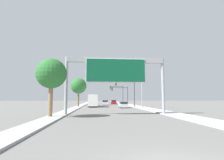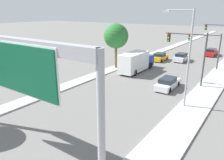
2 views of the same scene
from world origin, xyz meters
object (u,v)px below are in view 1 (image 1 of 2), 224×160
at_px(sign_gantry, 116,69).
at_px(palm_tree_background, 79,86).
at_px(car_near_left, 94,103).
at_px(palm_tree_foreground, 51,74).
at_px(car_near_right, 123,105).
at_px(street_lamp_right, 140,82).
at_px(car_mid_left, 105,103).
at_px(car_mid_center, 114,102).
at_px(traffic_light_mid_block, 122,92).
at_px(traffic_light_near_intersection, 128,89).
at_px(traffic_light_far_intersection, 119,92).
at_px(truck_box_primary, 93,101).

distance_m(sign_gantry, palm_tree_background, 22.96).
relative_size(car_near_left, palm_tree_foreground, 0.63).
bearing_deg(car_near_left, car_near_right, -63.43).
xyz_separation_m(sign_gantry, car_near_left, (-3.50, 31.33, -5.33)).
bearing_deg(car_near_left, street_lamp_right, -61.31).
bearing_deg(palm_tree_foreground, car_mid_left, 77.74).
distance_m(car_mid_center, traffic_light_mid_block, 12.50).
distance_m(traffic_light_near_intersection, traffic_light_far_intersection, 20.00).
xyz_separation_m(sign_gantry, car_mid_center, (3.50, 42.11, -5.33)).
distance_m(sign_gantry, palm_tree_foreground, 8.14).
height_order(sign_gantry, palm_tree_foreground, sign_gantry).
distance_m(car_mid_center, traffic_light_near_intersection, 22.37).
bearing_deg(car_mid_center, traffic_light_near_intersection, -85.65).
height_order(sign_gantry, car_mid_left, sign_gantry).
height_order(car_mid_left, palm_tree_background, palm_tree_background).
xyz_separation_m(sign_gantry, traffic_light_far_intersection, (5.21, 40.14, -1.45)).
height_order(sign_gantry, car_near_left, sign_gantry).
distance_m(sign_gantry, car_mid_center, 42.59).
bearing_deg(car_near_left, palm_tree_background, -111.21).
relative_size(traffic_light_mid_block, palm_tree_background, 0.79).
bearing_deg(sign_gantry, street_lamp_right, 63.55).
relative_size(car_mid_left, traffic_light_mid_block, 0.76).
distance_m(car_near_right, traffic_light_near_intersection, 5.08).
relative_size(sign_gantry, traffic_light_mid_block, 2.31).
height_order(car_mid_center, palm_tree_foreground, palm_tree_foreground).
bearing_deg(palm_tree_foreground, palm_tree_background, 88.76).
xyz_separation_m(truck_box_primary, street_lamp_right, (10.00, -8.85, 3.95)).
distance_m(car_mid_left, car_mid_center, 9.54).
xyz_separation_m(car_mid_left, car_near_right, (3.50, -15.90, -0.06)).
bearing_deg(traffic_light_far_intersection, palm_tree_foreground, -106.95).
bearing_deg(traffic_light_near_intersection, sign_gantry, -104.41).
xyz_separation_m(car_mid_left, palm_tree_foreground, (-7.73, -35.55, 4.24)).
relative_size(sign_gantry, traffic_light_far_intersection, 1.96).
bearing_deg(palm_tree_foreground, car_mid_center, 75.82).
height_order(sign_gantry, palm_tree_background, sign_gantry).
distance_m(car_mid_center, truck_box_primary, 21.39).
distance_m(car_near_right, traffic_light_mid_block, 13.31).
bearing_deg(car_near_left, sign_gantry, -83.63).
bearing_deg(sign_gantry, traffic_light_far_intersection, 82.60).
height_order(car_near_right, palm_tree_background, palm_tree_background).
bearing_deg(sign_gantry, traffic_light_mid_block, 80.61).
bearing_deg(traffic_light_far_intersection, car_mid_left, -127.06).
xyz_separation_m(car_mid_center, street_lamp_right, (3.00, -29.05, 4.81)).
distance_m(truck_box_primary, traffic_light_mid_block, 12.05).
relative_size(traffic_light_near_intersection, street_lamp_right, 0.72).
height_order(car_near_left, traffic_light_near_intersection, traffic_light_near_intersection).
bearing_deg(traffic_light_near_intersection, car_near_left, 127.77).
bearing_deg(traffic_light_far_intersection, traffic_light_mid_block, -91.33).
relative_size(car_near_left, traffic_light_mid_block, 0.74).
bearing_deg(sign_gantry, traffic_light_near_intersection, 75.59).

